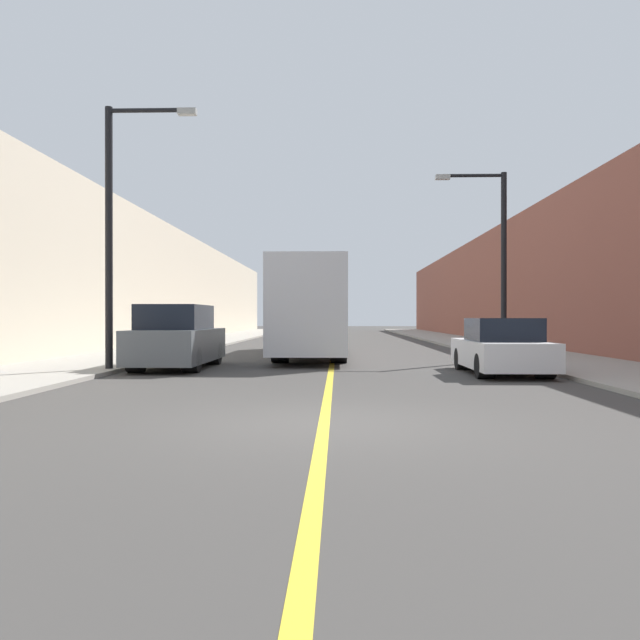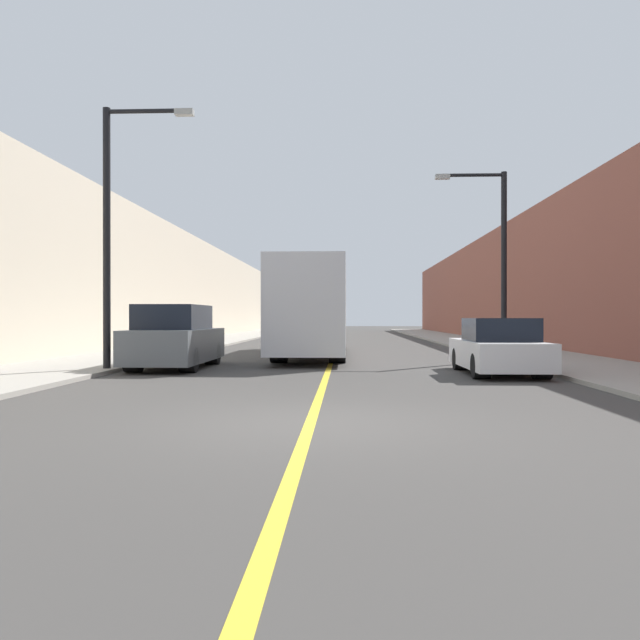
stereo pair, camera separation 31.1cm
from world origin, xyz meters
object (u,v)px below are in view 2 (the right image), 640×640
(parked_suv_left, at_px, (175,339))
(street_lamp_left, at_px, (115,219))
(street_lamp_right, at_px, (497,250))
(bus, at_px, (315,309))
(car_right_near, at_px, (498,349))

(parked_suv_left, height_order, street_lamp_left, street_lamp_left)
(parked_suv_left, bearing_deg, street_lamp_left, -132.81)
(street_lamp_left, distance_m, street_lamp_right, 12.69)
(bus, relative_size, street_lamp_left, 1.84)
(bus, relative_size, parked_suv_left, 2.73)
(car_right_near, xyz_separation_m, street_lamp_right, (1.27, 5.50, 3.17))
(parked_suv_left, xyz_separation_m, car_right_near, (8.97, -1.56, -0.19))
(car_right_near, bearing_deg, parked_suv_left, 170.12)
(parked_suv_left, distance_m, street_lamp_left, 3.79)
(parked_suv_left, bearing_deg, car_right_near, -9.88)
(parked_suv_left, xyz_separation_m, street_lamp_right, (10.24, 3.94, 2.98))
(street_lamp_left, xyz_separation_m, street_lamp_right, (11.52, 5.32, -0.31))
(car_right_near, relative_size, street_lamp_left, 0.60)
(street_lamp_right, bearing_deg, bus, 159.78)
(bus, distance_m, car_right_near, 9.53)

